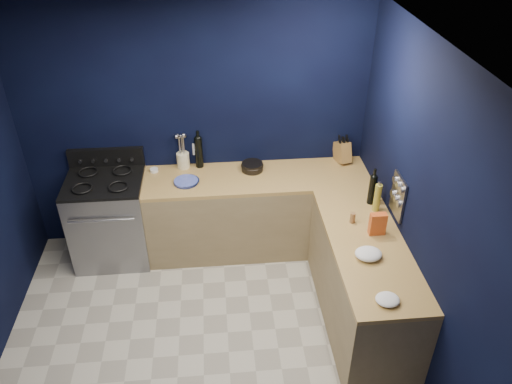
{
  "coord_description": "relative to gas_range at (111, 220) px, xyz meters",
  "views": [
    {
      "loc": [
        0.19,
        -2.89,
        3.6
      ],
      "look_at": [
        0.55,
        1.0,
        1.0
      ],
      "focal_mm": 35.26,
      "sensor_mm": 36.0,
      "label": 1
    }
  ],
  "objects": [
    {
      "name": "towel_end",
      "position": [
        2.31,
        -1.8,
        0.47
      ],
      "size": [
        0.2,
        0.18,
        0.05
      ],
      "primitive_type": "ellipsoid",
      "rotation": [
        0.0,
        0.0,
        -0.12
      ],
      "color": "white",
      "rests_on": "top_right"
    },
    {
      "name": "cab_back",
      "position": [
        1.53,
        0.02,
        -0.03
      ],
      "size": [
        2.3,
        0.63,
        0.86
      ],
      "primitive_type": "cube",
      "color": "#907B54",
      "rests_on": "floor"
    },
    {
      "name": "gas_range",
      "position": [
        0.0,
        0.0,
        0.0
      ],
      "size": [
        0.76,
        0.66,
        0.92
      ],
      "primitive_type": "cube",
      "color": "gray",
      "rests_on": "floor"
    },
    {
      "name": "top_back",
      "position": [
        1.53,
        0.02,
        0.42
      ],
      "size": [
        2.3,
        0.63,
        0.04
      ],
      "primitive_type": "cube",
      "color": "olive",
      "rests_on": "cab_back"
    },
    {
      "name": "lemon_basket",
      "position": [
        1.49,
        0.14,
        0.48
      ],
      "size": [
        0.24,
        0.24,
        0.08
      ],
      "primitive_type": "cylinder",
      "rotation": [
        0.0,
        0.0,
        0.07
      ],
      "color": "black",
      "rests_on": "top_back"
    },
    {
      "name": "ramekin",
      "position": [
        0.48,
        0.21,
        0.46
      ],
      "size": [
        0.09,
        0.09,
        0.03
      ],
      "primitive_type": "cylinder",
      "rotation": [
        0.0,
        0.0,
        -0.09
      ],
      "color": "white",
      "rests_on": "top_back"
    },
    {
      "name": "towel_front",
      "position": [
        2.31,
        -1.31,
        0.48
      ],
      "size": [
        0.28,
        0.26,
        0.08
      ],
      "primitive_type": "ellipsoid",
      "rotation": [
        0.0,
        0.0,
        -0.39
      ],
      "color": "white",
      "rests_on": "top_right"
    },
    {
      "name": "spice_jar_near",
      "position": [
        2.3,
        -0.83,
        0.49
      ],
      "size": [
        0.05,
        0.05,
        0.1
      ],
      "primitive_type": "cylinder",
      "rotation": [
        0.0,
        0.0,
        0.09
      ],
      "color": "olive",
      "rests_on": "top_right"
    },
    {
      "name": "wall_back",
      "position": [
        0.93,
        0.34,
        0.84
      ],
      "size": [
        3.5,
        0.02,
        2.6
      ],
      "primitive_type": "cube",
      "color": "black",
      "rests_on": "ground"
    },
    {
      "name": "cab_right",
      "position": [
        2.37,
        -1.13,
        -0.03
      ],
      "size": [
        0.63,
        1.67,
        0.86
      ],
      "primitive_type": "cube",
      "color": "#907B54",
      "rests_on": "floor"
    },
    {
      "name": "ceiling",
      "position": [
        0.93,
        -1.42,
        2.15
      ],
      "size": [
        3.5,
        3.5,
        0.02
      ],
      "primitive_type": "cube",
      "color": "silver",
      "rests_on": "ground"
    },
    {
      "name": "oil_bottle",
      "position": [
        2.56,
        -0.67,
        0.58
      ],
      "size": [
        0.08,
        0.08,
        0.27
      ],
      "primitive_type": "cylinder",
      "rotation": [
        0.0,
        0.0,
        0.31
      ],
      "color": "olive",
      "rests_on": "top_right"
    },
    {
      "name": "crouton_bag",
      "position": [
        2.47,
        -1.01,
        0.54
      ],
      "size": [
        0.14,
        0.07,
        0.2
      ],
      "primitive_type": "cube",
      "rotation": [
        0.0,
        0.0,
        0.01
      ],
      "color": "red",
      "rests_on": "top_right"
    },
    {
      "name": "wine_bottle_right",
      "position": [
        2.55,
        -0.55,
        0.58
      ],
      "size": [
        0.09,
        0.09,
        0.29
      ],
      "primitive_type": "cylinder",
      "rotation": [
        0.0,
        0.0,
        -0.32
      ],
      "color": "black",
      "rests_on": "top_right"
    },
    {
      "name": "spice_panel",
      "position": [
        2.67,
        -0.87,
        0.72
      ],
      "size": [
        0.02,
        0.28,
        0.38
      ],
      "primitive_type": "cube",
      "color": "gray",
      "rests_on": "wall_right"
    },
    {
      "name": "top_right",
      "position": [
        2.37,
        -1.13,
        0.42
      ],
      "size": [
        0.63,
        1.67,
        0.04
      ],
      "primitive_type": "cube",
      "color": "olive",
      "rests_on": "cab_right"
    },
    {
      "name": "oven_door",
      "position": [
        0.0,
        -0.32,
        -0.01
      ],
      "size": [
        0.59,
        0.02,
        0.42
      ],
      "primitive_type": "cube",
      "color": "black",
      "rests_on": "gas_range"
    },
    {
      "name": "wall_outlet",
      "position": [
        0.93,
        0.32,
        0.62
      ],
      "size": [
        0.09,
        0.02,
        0.13
      ],
      "primitive_type": "cube",
      "color": "white",
      "rests_on": "wall_back"
    },
    {
      "name": "knife_block",
      "position": [
        2.46,
        0.25,
        0.55
      ],
      "size": [
        0.18,
        0.28,
        0.27
      ],
      "primitive_type": "cube",
      "rotation": [
        -0.31,
        0.0,
        0.27
      ],
      "color": "olive",
      "rests_on": "top_back"
    },
    {
      "name": "utensil_crock",
      "position": [
        0.78,
        0.27,
        0.52
      ],
      "size": [
        0.15,
        0.15,
        0.16
      ],
      "primitive_type": "cylinder",
      "rotation": [
        0.0,
        0.0,
        -0.18
      ],
      "color": "#F8F3C6",
      "rests_on": "top_back"
    },
    {
      "name": "backguard",
      "position": [
        0.0,
        0.3,
        0.58
      ],
      "size": [
        0.76,
        0.06,
        0.2
      ],
      "primitive_type": "cube",
      "color": "black",
      "rests_on": "gas_range"
    },
    {
      "name": "plate_stack",
      "position": [
        0.81,
        -0.04,
        0.46
      ],
      "size": [
        0.3,
        0.3,
        0.03
      ],
      "primitive_type": "cylinder",
      "rotation": [
        0.0,
        0.0,
        0.31
      ],
      "color": "#3C4EAD",
      "rests_on": "top_back"
    },
    {
      "name": "spice_jar_far",
      "position": [
        2.54,
        -0.9,
        0.48
      ],
      "size": [
        0.05,
        0.05,
        0.08
      ],
      "primitive_type": "cylinder",
      "rotation": [
        0.0,
        0.0,
        -0.33
      ],
      "color": "olive",
      "rests_on": "top_right"
    },
    {
      "name": "wall_right",
      "position": [
        2.69,
        -1.42,
        0.84
      ],
      "size": [
        0.02,
        3.5,
        2.6
      ],
      "primitive_type": "cube",
      "color": "black",
      "rests_on": "ground"
    },
    {
      "name": "wine_bottle_back",
      "position": [
        0.95,
        0.27,
        0.61
      ],
      "size": [
        0.11,
        0.11,
        0.33
      ],
      "primitive_type": "cylinder",
      "rotation": [
        0.0,
        0.0,
        0.41
      ],
      "color": "black",
      "rests_on": "top_back"
    },
    {
      "name": "cooktop",
      "position": [
        0.0,
        0.0,
        0.48
      ],
      "size": [
        0.76,
        0.66,
        0.03
      ],
      "primitive_type": "cube",
      "color": "black",
      "rests_on": "gas_range"
    },
    {
      "name": "floor",
      "position": [
        0.93,
        -1.42,
        -0.47
      ],
      "size": [
        3.5,
        3.5,
        0.02
      ],
      "primitive_type": "cube",
      "color": "#B2AC9B",
      "rests_on": "ground"
    }
  ]
}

